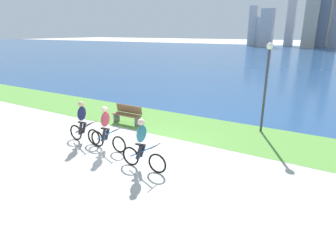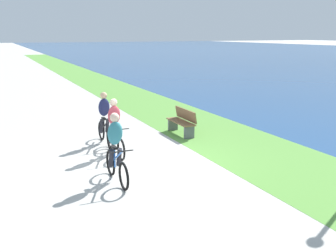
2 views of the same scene
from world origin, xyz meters
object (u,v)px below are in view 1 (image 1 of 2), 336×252
at_px(cyclist_lead, 142,145).
at_px(bench_near_path, 127,114).
at_px(cyclist_distant_rear, 83,122).
at_px(lamppost_tall, 267,75).
at_px(cyclist_trailing, 106,128).

distance_m(cyclist_lead, bench_near_path, 4.94).
distance_m(cyclist_distant_rear, lamppost_tall, 7.82).
height_order(cyclist_distant_rear, bench_near_path, cyclist_distant_rear).
bearing_deg(cyclist_distant_rear, bench_near_path, 91.31).
bearing_deg(lamppost_tall, cyclist_trailing, -131.14).
bearing_deg(cyclist_distant_rear, lamppost_tall, 41.18).
relative_size(cyclist_lead, bench_near_path, 1.14).
height_order(cyclist_lead, bench_near_path, cyclist_lead).
distance_m(cyclist_trailing, cyclist_distant_rear, 1.30).
relative_size(cyclist_lead, lamppost_tall, 0.45).
relative_size(bench_near_path, lamppost_tall, 0.39).
bearing_deg(cyclist_lead, bench_near_path, 134.61).
xyz_separation_m(cyclist_lead, cyclist_distant_rear, (-3.39, 0.67, -0.00)).
relative_size(cyclist_trailing, bench_near_path, 1.15).
xyz_separation_m(cyclist_lead, cyclist_trailing, (-2.09, 0.61, -0.00)).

